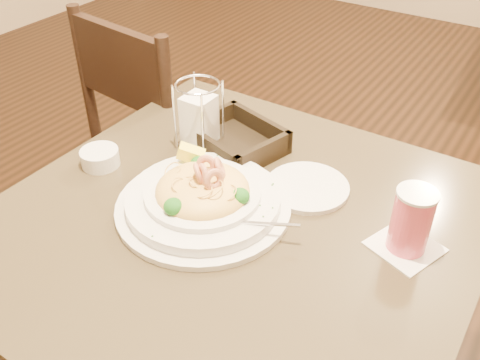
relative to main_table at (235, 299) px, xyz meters
The scene contains 8 objects.
main_table is the anchor object (origin of this frame).
dining_chair_near 0.72m from the main_table, 142.40° to the left, with size 0.47×0.47×0.93m.
pasta_bowl 0.27m from the main_table, behind, with size 0.38×0.35×0.11m.
drink_glass 0.44m from the main_table, 18.48° to the left, with size 0.14×0.14×0.13m.
bread_basket 0.36m from the main_table, 123.04° to the left, with size 0.24×0.21×0.06m.
napkin_caddy 0.41m from the main_table, 140.50° to the left, with size 0.10×0.10×0.16m.
side_plate 0.30m from the main_table, 64.78° to the left, with size 0.17×0.17×0.01m, color white.
butter_ramekin 0.43m from the main_table, behind, with size 0.08×0.08×0.04m, color white.
Camera 1 is at (0.45, -0.66, 1.42)m, focal length 40.00 mm.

